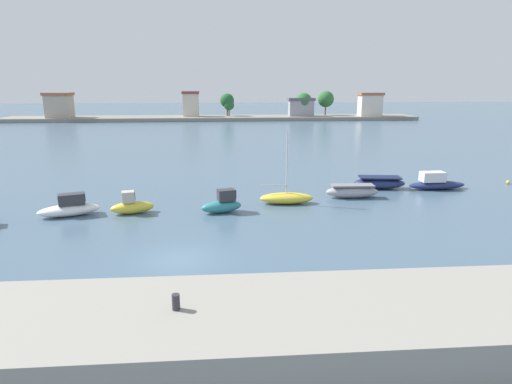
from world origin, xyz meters
name	(u,v)px	position (x,y,z in m)	size (l,w,h in m)	color
ground_plane	(179,260)	(0.00, 0.00, 0.00)	(400.00, 400.00, 0.00)	#476075
seawall_embankment	(155,334)	(0.00, -8.90, 0.92)	(94.59, 5.84, 1.83)	gray
mooring_bollard	(176,302)	(0.82, -8.81, 2.13)	(0.29, 0.29, 0.60)	#2D2D33
moored_boat_1	(70,208)	(-9.15, 9.16, 0.60)	(4.73, 2.91, 1.70)	white
moored_boat_2	(132,206)	(-4.53, 9.39, 0.61)	(3.46, 1.94, 1.78)	yellow
moored_boat_3	(223,204)	(2.50, 9.11, 0.69)	(3.39, 1.93, 1.82)	teal
moored_boat_4	(287,198)	(7.85, 11.25, 0.49)	(4.52, 1.70, 5.92)	yellow
moored_boat_5	(352,191)	(13.90, 12.69, 0.57)	(4.68, 1.55, 1.18)	#9E9EA3
moored_boat_6	(379,183)	(17.51, 15.83, 0.56)	(5.01, 2.40, 1.15)	navy
moored_boat_7	(436,183)	(22.78, 15.18, 0.60)	(5.58, 1.79, 1.68)	navy
mooring_buoy_1	(508,182)	(31.05, 16.61, 0.19)	(0.37, 0.37, 0.37)	yellow
distant_shoreline	(225,112)	(3.10, 95.18, 2.08)	(110.58, 11.35, 7.68)	gray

